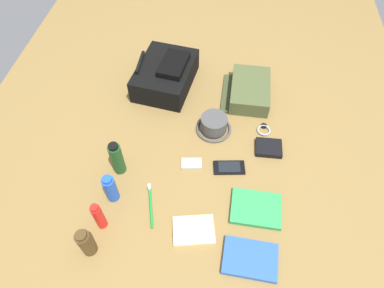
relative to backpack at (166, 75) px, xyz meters
The scene contains 16 objects.
ground_plane 0.43m from the backpack, 155.15° to the right, with size 2.64×2.02×0.02m, color olive.
backpack is the anchor object (origin of this frame).
toiletry_pouch 0.41m from the backpack, 94.41° to the right, with size 0.27×0.22×0.08m.
bucket_hat 0.37m from the backpack, 135.26° to the right, with size 0.16×0.16×0.08m.
cologne_bottle 0.87m from the backpack, behind, with size 0.05×0.05×0.14m.
sunscreen_spray 0.77m from the backpack, behind, with size 0.04×0.04×0.15m.
deodorant_spray 0.66m from the backpack, behind, with size 0.05×0.05×0.14m.
shampoo_bottle 0.53m from the backpack, 168.97° to the left, with size 0.05×0.05×0.17m.
paperback_novel 0.94m from the backpack, 152.13° to the right, with size 0.14×0.19×0.02m.
travel_guidebook 0.78m from the backpack, 144.35° to the right, with size 0.15×0.19×0.02m.
cell_phone 0.58m from the backpack, 143.37° to the right, with size 0.08×0.14×0.01m.
media_player 0.50m from the backpack, 157.97° to the right, with size 0.06×0.09×0.01m.
wristwatch 0.54m from the backpack, 116.33° to the right, with size 0.07×0.06×0.01m.
toothbrush 0.67m from the backpack, behind, with size 0.18×0.06×0.02m.
wallet 0.61m from the backpack, 124.22° to the right, with size 0.09×0.11×0.02m, color black.
notepad 0.79m from the backpack, 162.83° to the right, with size 0.11×0.15×0.02m, color beige.
Camera 1 is at (-0.83, -0.11, 1.18)m, focal length 31.37 mm.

